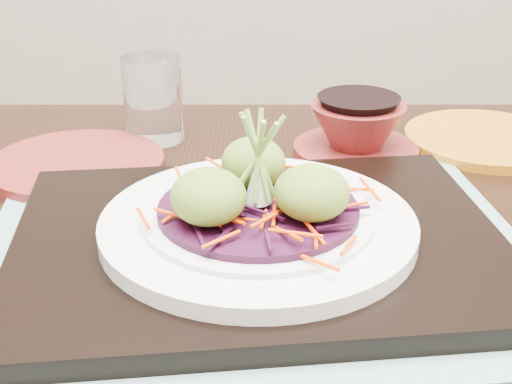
{
  "coord_description": "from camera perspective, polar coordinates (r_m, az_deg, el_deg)",
  "views": [
    {
      "loc": [
        -0.05,
        -0.56,
        1.02
      ],
      "look_at": [
        0.0,
        -0.01,
        0.76
      ],
      "focal_mm": 50.0,
      "sensor_mm": 36.0,
      "label": 1
    }
  ],
  "objects": [
    {
      "name": "cabbage_bed",
      "position": [
        0.59,
        0.17,
        -1.38
      ],
      "size": [
        0.17,
        0.17,
        0.01
      ],
      "primitive_type": "cylinder",
      "color": "#300921",
      "rests_on": "white_plate"
    },
    {
      "name": "dining_table",
      "position": [
        0.68,
        -0.21,
        -10.6
      ],
      "size": [
        1.2,
        0.85,
        0.71
      ],
      "rotation": [
        0.0,
        0.0,
        -0.08
      ],
      "color": "black",
      "rests_on": "ground"
    },
    {
      "name": "serving_tray",
      "position": [
        0.6,
        0.16,
        -4.05
      ],
      "size": [
        0.41,
        0.31,
        0.02
      ],
      "primitive_type": "cube",
      "rotation": [
        0.0,
        0.0,
        0.03
      ],
      "color": "black",
      "rests_on": "placemat"
    },
    {
      "name": "placemat",
      "position": [
        0.61,
        0.16,
        -4.97
      ],
      "size": [
        0.48,
        0.38,
        0.0
      ],
      "primitive_type": "cube",
      "rotation": [
        0.0,
        0.0,
        0.03
      ],
      "color": "gray",
      "rests_on": "dining_table"
    },
    {
      "name": "terracotta_side_plate",
      "position": [
        0.79,
        -14.14,
        2.13
      ],
      "size": [
        0.24,
        0.24,
        0.01
      ],
      "primitive_type": "cylinder",
      "rotation": [
        0.0,
        0.0,
        -0.32
      ],
      "color": "maroon",
      "rests_on": "dining_table"
    },
    {
      "name": "guacamole_scoops",
      "position": [
        0.58,
        0.18,
        0.67
      ],
      "size": [
        0.14,
        0.13,
        0.05
      ],
      "color": "#557623",
      "rests_on": "cabbage_bed"
    },
    {
      "name": "water_glass",
      "position": [
        0.85,
        -8.24,
        7.38
      ],
      "size": [
        0.08,
        0.08,
        0.1
      ],
      "primitive_type": "cylinder",
      "rotation": [
        0.0,
        0.0,
        0.24
      ],
      "color": "white",
      "rests_on": "dining_table"
    },
    {
      "name": "scallion_garnish",
      "position": [
        0.57,
        0.17,
        2.55
      ],
      "size": [
        0.06,
        0.06,
        0.09
      ],
      "primitive_type": null,
      "color": "#78AE45",
      "rests_on": "cabbage_bed"
    },
    {
      "name": "white_plate",
      "position": [
        0.59,
        0.17,
        -2.54
      ],
      "size": [
        0.26,
        0.26,
        0.02
      ],
      "color": "silver",
      "rests_on": "serving_tray"
    },
    {
      "name": "carrot_julienne",
      "position": [
        0.58,
        0.17,
        -0.67
      ],
      "size": [
        0.2,
        0.2,
        0.01
      ],
      "primitive_type": null,
      "color": "#EB4104",
      "rests_on": "cabbage_bed"
    },
    {
      "name": "terracotta_bowl_set",
      "position": [
        0.81,
        8.06,
        4.74
      ],
      "size": [
        0.19,
        0.19,
        0.06
      ],
      "rotation": [
        0.0,
        0.0,
        -0.41
      ],
      "color": "maroon",
      "rests_on": "dining_table"
    },
    {
      "name": "yellow_plate",
      "position": [
        0.88,
        17.9,
        4.04
      ],
      "size": [
        0.21,
        0.21,
        0.01
      ],
      "primitive_type": "cylinder",
      "rotation": [
        0.0,
        0.0,
        -0.14
      ],
      "color": "#AD6713",
      "rests_on": "dining_table"
    }
  ]
}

